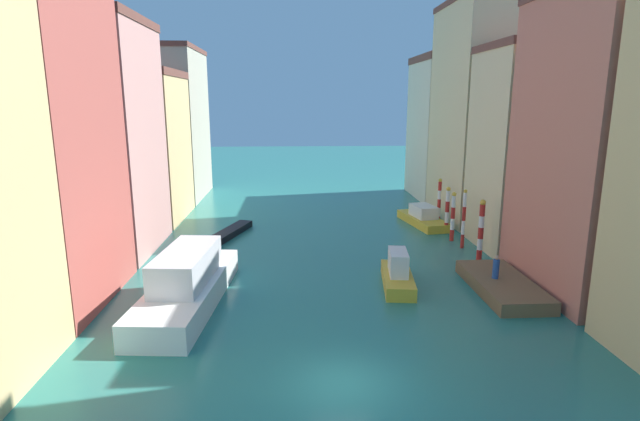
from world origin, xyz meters
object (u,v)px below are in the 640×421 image
Objects in this scene: gondola_black at (217,240)px; mooring_pole_4 at (439,201)px; waterfront_dock at (502,285)px; person_on_dock at (496,268)px; mooring_pole_3 at (447,209)px; vaporetto_white at (188,283)px; mooring_pole_2 at (453,216)px; motorboat_1 at (423,218)px; mooring_pole_1 at (464,218)px; mooring_pole_0 at (481,230)px; motorboat_0 at (398,274)px.

mooring_pole_4 is at bearing 14.14° from gondola_black.
person_on_dock is at bearing 152.04° from waterfront_dock.
vaporetto_white is (-18.14, -13.54, -0.82)m from mooring_pole_3.
mooring_pole_4 reaches higher than mooring_pole_2.
mooring_pole_2 is 21.14m from vaporetto_white.
mooring_pole_3 is 22.65m from vaporetto_white.
motorboat_1 is (-0.44, 15.65, 0.24)m from waterfront_dock.
gondola_black is (-18.04, 0.32, -1.71)m from mooring_pole_2.
mooring_pole_3 reaches higher than motorboat_1.
vaporetto_white is at bearing -147.80° from mooring_pole_2.
mooring_pole_1 is at bearing -91.44° from mooring_pole_3.
gondola_black is (-18.43, -4.64, -1.84)m from mooring_pole_4.
mooring_pole_3 is at bearing -92.54° from mooring_pole_4.
mooring_pole_1 is at bearing -7.06° from gondola_black.
mooring_pole_1 is 6.90m from mooring_pole_4.
mooring_pole_0 is at bearing -83.34° from motorboat_1.
motorboat_0 reaches higher than motorboat_1.
motorboat_0 is at bearing -130.96° from mooring_pole_1.
mooring_pole_4 is 0.36× the size of vaporetto_white.
mooring_pole_1 reaches higher than motorboat_0.
person_on_dock is 0.20× the size of motorboat_1.
person_on_dock is 0.31× the size of mooring_pole_1.
mooring_pole_1 is 1.14× the size of mooring_pole_2.
mooring_pole_3 is 0.36× the size of gondola_black.
motorboat_1 is at bearing 15.84° from gondola_black.
mooring_pole_2 is (0.80, 10.27, 0.61)m from person_on_dock.
motorboat_0 is at bearing -38.94° from gondola_black.
mooring_pole_3 is 0.94× the size of mooring_pole_4.
mooring_pole_1 is 1.07× the size of mooring_pole_4.
waterfront_dock is 15.54m from mooring_pole_4.
mooring_pole_2 is at bearing 94.83° from mooring_pole_1.
person_on_dock is at bearing -94.87° from mooring_pole_3.
gondola_black is at bearing -165.86° from mooring_pole_4.
person_on_dock reaches higher than gondola_black.
mooring_pole_2 reaches higher than person_on_dock.
motorboat_1 is (-0.08, 15.46, -0.75)m from person_on_dock.
mooring_pole_3 reaches higher than person_on_dock.
mooring_pole_0 is 0.37× the size of vaporetto_white.
vaporetto_white reaches higher than gondola_black.
waterfront_dock is 12.86m from mooring_pole_3.
waterfront_dock is at bearing -92.43° from mooring_pole_2.
vaporetto_white is at bearing -152.67° from mooring_pole_1.
vaporetto_white is (-18.17, -6.31, -1.01)m from mooring_pole_0.
motorboat_1 is (5.31, 14.44, -0.12)m from motorboat_0.
mooring_pole_0 is 10.32m from motorboat_1.
mooring_pole_3 reaches higher than mooring_pole_2.
gondola_black is 1.58× the size of motorboat_1.
mooring_pole_1 reaches higher than mooring_pole_3.
waterfront_dock is at bearing 2.61° from vaporetto_white.
motorboat_1 is at bearing 90.31° from person_on_dock.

